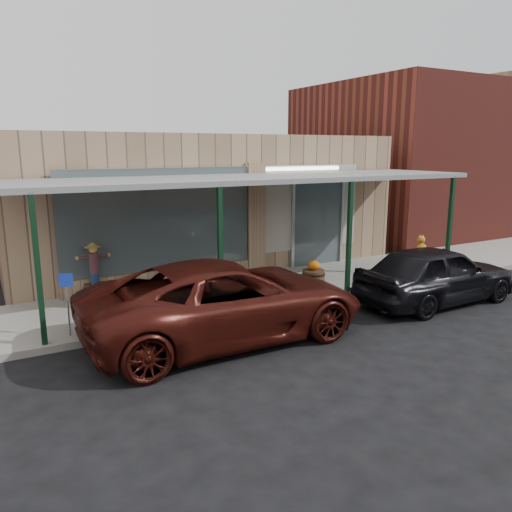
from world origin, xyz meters
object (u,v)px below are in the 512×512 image
car_maroon (226,300)px  parked_sedan (436,274)px  barrel_scarecrow (95,279)px  barrel_pumpkin (314,275)px  handicap_sign (67,296)px

car_maroon → parked_sedan: bearing=-94.1°
parked_sedan → car_maroon: 5.59m
barrel_scarecrow → car_maroon: (1.83, -3.69, 0.17)m
parked_sedan → barrel_pumpkin: bearing=37.2°
barrel_pumpkin → barrel_scarecrow: bearing=163.5°
parked_sedan → car_maroon: (-5.58, 0.40, 0.05)m
barrel_scarecrow → barrel_pumpkin: 5.71m
car_maroon → barrel_pumpkin: bearing=-60.4°
handicap_sign → car_maroon: size_ratio=0.22×
handicap_sign → parked_sedan: bearing=4.7°
barrel_pumpkin → car_maroon: (-3.64, -2.07, 0.40)m
handicap_sign → car_maroon: (2.83, -1.29, -0.17)m
barrel_scarecrow → barrel_pumpkin: barrel_scarecrow is taller
barrel_scarecrow → handicap_sign: (-1.00, -2.40, 0.34)m
barrel_scarecrow → car_maroon: 4.12m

